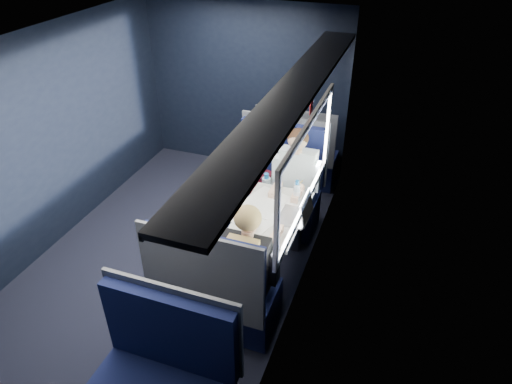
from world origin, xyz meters
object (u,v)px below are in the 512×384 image
(table, at_px, (269,219))
(bottle_small, at_px, (297,192))
(seat_row_front, at_px, (298,157))
(laptop, at_px, (299,213))
(man, at_px, (295,181))
(seat_row_back, at_px, (165,382))
(woman, at_px, (250,261))
(cup, at_px, (297,196))
(seat_bay_far, at_px, (217,293))
(seat_bay_near, at_px, (276,191))

(table, height_order, bottle_small, bottle_small)
(seat_row_front, xyz_separation_m, laptop, (0.49, -1.79, 0.40))
(man, bearing_deg, laptop, -71.13)
(laptop, distance_m, bottle_small, 0.32)
(table, xyz_separation_m, seat_row_back, (-0.18, -1.80, -0.25))
(woman, relative_size, cup, 15.84)
(seat_bay_far, height_order, woman, woman)
(man, height_order, bottle_small, man)
(seat_row_front, xyz_separation_m, man, (0.25, -1.10, 0.31))
(seat_row_back, relative_size, bottle_small, 4.95)
(seat_bay_far, distance_m, seat_row_front, 2.67)
(seat_row_front, relative_size, woman, 0.88)
(seat_bay_near, distance_m, seat_row_back, 2.66)
(cup, bearing_deg, man, 108.58)
(seat_row_back, relative_size, man, 0.88)
(seat_bay_far, relative_size, bottle_small, 5.38)
(woman, bearing_deg, seat_bay_near, 99.48)
(seat_row_back, relative_size, woman, 0.88)
(seat_row_front, xyz_separation_m, seat_row_back, (0.00, -3.59, 0.00))
(table, xyz_separation_m, cup, (0.19, 0.32, 0.12))
(seat_row_front, distance_m, man, 1.17)
(table, xyz_separation_m, laptop, (0.31, 0.00, 0.15))
(woman, xyz_separation_m, cup, (0.13, 1.03, 0.05))
(table, relative_size, seat_bay_near, 0.79)
(seat_row_back, height_order, cup, seat_row_back)
(seat_row_back, distance_m, man, 2.53)
(seat_row_back, xyz_separation_m, bottle_small, (0.38, 2.09, 0.43))
(bottle_small, bearing_deg, woman, -97.28)
(seat_bay_near, distance_m, laptop, 1.07)
(laptop, bearing_deg, seat_bay_far, -119.11)
(table, distance_m, woman, 0.71)
(seat_bay_far, xyz_separation_m, woman, (0.25, 0.17, 0.31))
(laptop, bearing_deg, cup, 109.22)
(table, bearing_deg, woman, -84.55)
(seat_row_front, height_order, man, man)
(woman, bearing_deg, man, 90.00)
(seat_bay_near, height_order, laptop, seat_bay_near)
(seat_bay_far, distance_m, seat_row_back, 0.92)
(seat_bay_near, bearing_deg, cup, -54.39)
(seat_row_back, relative_size, laptop, 3.32)
(laptop, xyz_separation_m, bottle_small, (-0.11, 0.30, 0.03))
(seat_bay_near, bearing_deg, seat_row_back, -89.73)
(woman, bearing_deg, table, 95.45)
(table, bearing_deg, seat_row_front, 95.80)
(seat_row_back, distance_m, cup, 2.18)
(table, height_order, woman, woman)
(woman, distance_m, bottle_small, 1.02)
(table, relative_size, bottle_small, 4.27)
(seat_bay_far, height_order, bottle_small, seat_bay_far)
(woman, bearing_deg, cup, 83.02)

